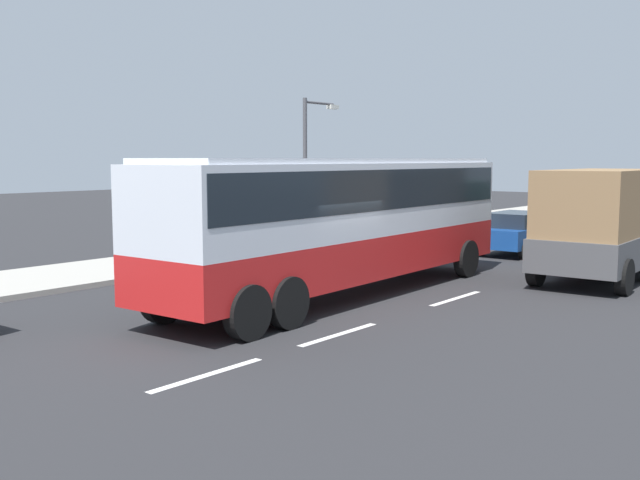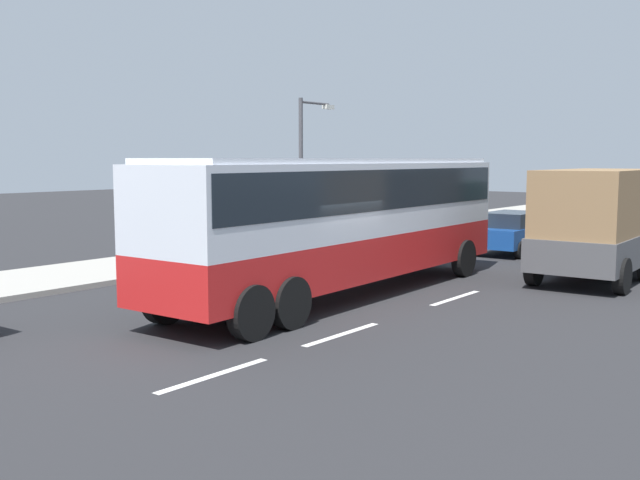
{
  "view_description": "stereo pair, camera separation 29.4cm",
  "coord_description": "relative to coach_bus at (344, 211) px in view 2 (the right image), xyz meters",
  "views": [
    {
      "loc": [
        -13.23,
        -10.77,
        3.49
      ],
      "look_at": [
        0.72,
        0.51,
        1.48
      ],
      "focal_mm": 40.75,
      "sensor_mm": 36.0,
      "label": 1
    },
    {
      "loc": [
        -13.41,
        -10.54,
        3.49
      ],
      "look_at": [
        0.72,
        0.51,
        1.48
      ],
      "focal_mm": 40.75,
      "sensor_mm": 36.0,
      "label": 2
    }
  ],
  "objects": [
    {
      "name": "cargo_truck",
      "position": [
        7.15,
        -4.37,
        -0.46
      ],
      "size": [
        7.65,
        2.83,
        3.19
      ],
      "rotation": [
        0.0,
        0.0,
        0.04
      ],
      "color": "#19592D",
      "rests_on": "ground_plane"
    },
    {
      "name": "ground_plane",
      "position": [
        -1.47,
        -0.32,
        -2.17
      ],
      "size": [
        120.0,
        120.0,
        0.0
      ],
      "primitive_type": "plane",
      "color": "#28282B"
    },
    {
      "name": "lane_centreline",
      "position": [
        -8.4,
        -2.47,
        -2.17
      ],
      "size": [
        23.18,
        0.16,
        0.01
      ],
      "color": "white",
      "rests_on": "ground_plane"
    },
    {
      "name": "car_blue_saloon",
      "position": [
        10.64,
        -0.02,
        -1.36
      ],
      "size": [
        4.19,
        1.87,
        1.54
      ],
      "rotation": [
        0.0,
        0.0,
        0.01
      ],
      "color": "#194799",
      "rests_on": "ground_plane"
    },
    {
      "name": "coach_bus",
      "position": [
        0.0,
        0.0,
        0.0
      ],
      "size": [
        12.4,
        3.09,
        3.5
      ],
      "rotation": [
        0.0,
        0.0,
        0.03
      ],
      "color": "red",
      "rests_on": "ground_plane"
    },
    {
      "name": "pedestrian_near_curb",
      "position": [
        1.73,
        6.82,
        -1.14
      ],
      "size": [
        0.32,
        0.32,
        1.54
      ],
      "rotation": [
        0.0,
        0.0,
        4.01
      ],
      "color": "#38334C",
      "rests_on": "sidewalk_curb"
    },
    {
      "name": "sidewalk_curb",
      "position": [
        -1.47,
        7.91,
        -2.1
      ],
      "size": [
        80.0,
        4.0,
        0.15
      ],
      "primitive_type": "cube",
      "color": "#A8A399",
      "rests_on": "ground_plane"
    },
    {
      "name": "street_lamp",
      "position": [
        6.63,
        6.68,
        1.31
      ],
      "size": [
        2.03,
        0.24,
        5.62
      ],
      "color": "#47474C",
      "rests_on": "sidewalk_curb"
    }
  ]
}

